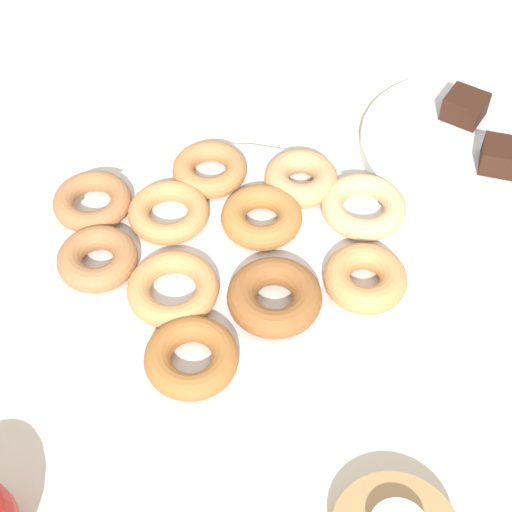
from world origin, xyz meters
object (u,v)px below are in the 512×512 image
at_px(donut_plate, 227,272).
at_px(donut_6, 173,289).
at_px(donut_0, 274,297).
at_px(donut_1, 98,259).
at_px(donut_8, 365,278).
at_px(donut_9, 191,357).
at_px(donut_10, 169,212).
at_px(brownie_far, 502,156).
at_px(donut_3, 92,201).
at_px(donut_5, 210,169).
at_px(donut_7, 262,217).
at_px(donut_2, 363,207).
at_px(cake_plate, 472,147).
at_px(brownie_near, 465,107).
at_px(donut_4, 301,178).

xyz_separation_m(donut_plate, donut_6, (0.05, -0.04, 0.02)).
relative_size(donut_0, donut_1, 1.13).
xyz_separation_m(donut_8, donut_9, (0.14, -0.12, -0.00)).
height_order(donut_6, donut_10, same).
bearing_deg(brownie_far, donut_3, -63.13).
xyz_separation_m(donut_5, donut_7, (0.05, 0.08, 0.00)).
bearing_deg(donut_3, donut_6, 57.70).
distance_m(donut_0, donut_6, 0.10).
relative_size(donut_1, donut_2, 0.90).
bearing_deg(donut_plate, cake_plate, 142.29).
distance_m(donut_1, donut_8, 0.26).
bearing_deg(donut_5, donut_9, 17.15).
xyz_separation_m(donut_1, donut_6, (0.01, 0.08, -0.00)).
bearing_deg(donut_0, donut_7, -154.69).
relative_size(donut_plate, donut_8, 4.50).
xyz_separation_m(donut_plate, donut_9, (0.11, 0.01, 0.02)).
height_order(donut_8, donut_9, donut_8).
height_order(donut_2, donut_3, same).
relative_size(brownie_near, brownie_far, 1.00).
distance_m(donut_3, donut_6, 0.15).
xyz_separation_m(donut_1, donut_5, (-0.15, 0.06, -0.00)).
distance_m(donut_1, donut_4, 0.23).
bearing_deg(donut_6, cake_plate, 142.41).
xyz_separation_m(donut_1, brownie_far, (-0.27, 0.35, 0.00)).
xyz_separation_m(donut_2, donut_9, (0.23, -0.10, 0.00)).
distance_m(donut_8, donut_10, 0.21).
bearing_deg(donut_2, donut_4, -103.28).
distance_m(donut_2, brownie_near, 0.20).
relative_size(donut_plate, brownie_near, 8.31).
height_order(donut_5, donut_10, donut_5).
xyz_separation_m(donut_0, donut_3, (-0.06, -0.22, -0.00)).
relative_size(donut_10, brownie_near, 1.92).
bearing_deg(donut_5, donut_2, 89.99).
bearing_deg(donut_9, donut_10, -150.54).
bearing_deg(donut_9, brownie_near, 157.17).
height_order(donut_3, donut_7, donut_7).
relative_size(donut_plate, donut_9, 4.30).
bearing_deg(brownie_near, brownie_far, 36.03).
bearing_deg(donut_2, brownie_far, 132.92).
distance_m(donut_3, brownie_far, 0.44).
height_order(donut_5, donut_9, donut_9).
bearing_deg(brownie_far, brownie_near, -143.97).
height_order(donut_8, cake_plate, donut_8).
bearing_deg(donut_10, donut_1, -26.92).
xyz_separation_m(donut_9, donut_10, (-0.16, -0.09, -0.00)).
relative_size(donut_3, donut_10, 0.98).
bearing_deg(donut_0, donut_1, -86.64).
xyz_separation_m(donut_2, brownie_far, (-0.12, 0.13, 0.01)).
bearing_deg(donut_2, donut_10, -69.07).
relative_size(donut_3, cake_plate, 0.32).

